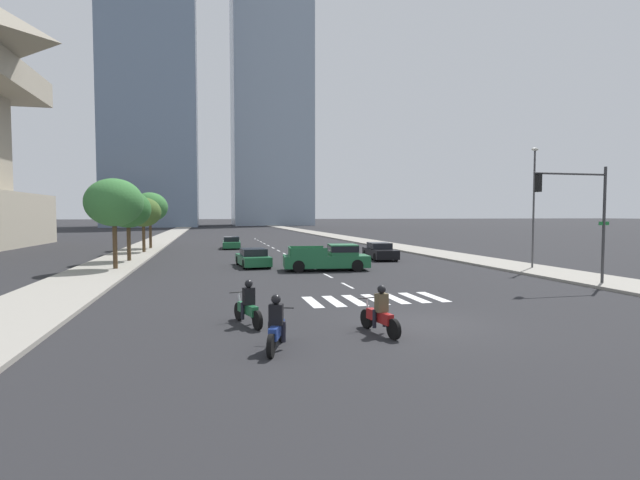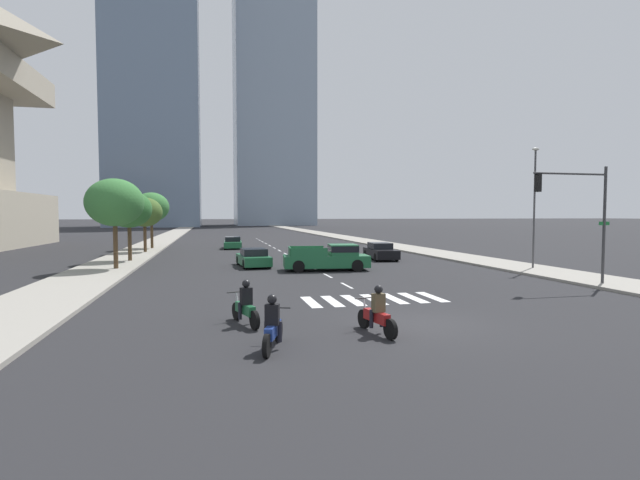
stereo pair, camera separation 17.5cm
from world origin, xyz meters
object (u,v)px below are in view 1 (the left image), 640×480
at_px(traffic_signal_near, 579,204).
at_px(street_tree_third, 143,212).
at_px(sedan_green_1, 253,258).
at_px(street_tree_second, 128,209).
at_px(street_tree_fourth, 150,207).
at_px(street_tree_nearest, 114,203).
at_px(sedan_black_0, 380,252).
at_px(motorcycle_lead, 380,315).
at_px(motorcycle_third, 277,328).
at_px(street_lamp_east, 534,199).
at_px(sedan_green_2, 232,243).
at_px(motorcycle_trailing, 248,307).
at_px(pickup_truck, 330,258).

distance_m(traffic_signal_near, street_tree_third, 35.35).
relative_size(sedan_green_1, street_tree_second, 0.85).
bearing_deg(traffic_signal_near, street_tree_fourth, -53.11).
bearing_deg(street_tree_nearest, sedan_black_0, 10.33).
xyz_separation_m(motorcycle_lead, motorcycle_third, (-3.25, -0.91, -0.00)).
bearing_deg(street_lamp_east, motorcycle_lead, -139.46).
relative_size(street_tree_nearest, street_tree_second, 1.09).
height_order(sedan_green_1, sedan_green_2, sedan_green_2).
height_order(motorcycle_trailing, street_lamp_east, street_lamp_east).
bearing_deg(street_lamp_east, pickup_truck, 167.91).
bearing_deg(street_tree_nearest, motorcycle_trailing, -67.43).
distance_m(sedan_green_1, sedan_green_2, 18.18).
bearing_deg(sedan_green_1, motorcycle_third, 171.74).
bearing_deg(sedan_green_2, motorcycle_trailing, -179.32).
xyz_separation_m(motorcycle_third, street_tree_fourth, (-7.54, 38.90, 3.78)).
relative_size(sedan_green_1, traffic_signal_near, 0.77).
bearing_deg(street_tree_second, pickup_truck, -31.57).
distance_m(sedan_green_2, street_tree_third, 10.06).
relative_size(motorcycle_lead, street_tree_third, 0.42).
distance_m(traffic_signal_near, street_tree_nearest, 26.72).
distance_m(sedan_black_0, sedan_green_1, 10.89).
distance_m(pickup_truck, street_tree_nearest, 14.20).
relative_size(pickup_truck, street_tree_nearest, 0.98).
bearing_deg(motorcycle_lead, sedan_green_2, -7.65).
xyz_separation_m(sedan_green_1, sedan_green_2, (-0.59, 18.17, 0.00)).
xyz_separation_m(street_tree_nearest, street_tree_fourth, (0.00, 19.02, 0.01)).
bearing_deg(street_lamp_east, street_tree_nearest, 167.90).
relative_size(traffic_signal_near, street_tree_second, 1.11).
relative_size(motorcycle_trailing, street_tree_fourth, 0.37).
relative_size(sedan_green_2, street_lamp_east, 0.61).
bearing_deg(sedan_black_0, motorcycle_third, -22.06).
relative_size(sedan_green_2, street_tree_third, 0.93).
height_order(sedan_green_1, street_lamp_east, street_lamp_east).
height_order(motorcycle_third, traffic_signal_near, traffic_signal_near).
distance_m(sedan_black_0, street_tree_nearest, 19.94).
height_order(sedan_black_0, street_tree_third, street_tree_third).
bearing_deg(motorcycle_trailing, sedan_black_0, -48.34).
bearing_deg(motorcycle_trailing, motorcycle_lead, -136.24).
relative_size(street_tree_second, street_tree_third, 1.04).
relative_size(sedan_green_2, traffic_signal_near, 0.81).
height_order(sedan_green_2, street_tree_fourth, street_tree_fourth).
distance_m(motorcycle_trailing, street_tree_fourth, 36.78).
bearing_deg(motorcycle_trailing, sedan_green_1, -23.23).
xyz_separation_m(street_tree_second, street_tree_fourth, (0.00, 13.64, 0.36)).
height_order(motorcycle_lead, motorcycle_third, same).
bearing_deg(street_lamp_east, motorcycle_third, -142.90).
height_order(motorcycle_third, sedan_green_1, motorcycle_third).
relative_size(traffic_signal_near, street_tree_third, 1.16).
bearing_deg(pickup_truck, motorcycle_third, -103.26).
xyz_separation_m(traffic_signal_near, street_lamp_east, (2.72, 6.82, 0.49)).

